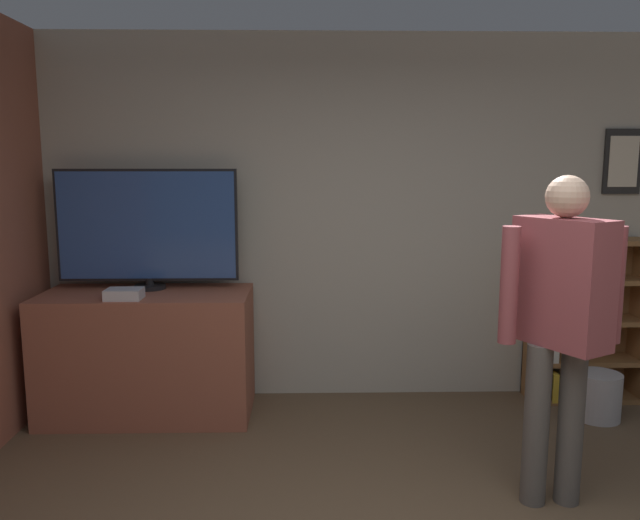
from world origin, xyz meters
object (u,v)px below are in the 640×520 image
at_px(game_console, 124,294).
at_px(bookshelf, 576,322).
at_px(television, 147,227).
at_px(person, 560,313).
at_px(waste_bin, 598,396).

distance_m(game_console, bookshelf, 3.25).
distance_m(television, bookshelf, 3.21).
height_order(person, waste_bin, person).
height_order(game_console, waste_bin, game_console).
distance_m(bookshelf, waste_bin, 0.57).
distance_m(bookshelf, person, 1.68).
bearing_deg(person, television, -149.26).
distance_m(television, waste_bin, 3.36).
bearing_deg(waste_bin, game_console, -179.17).
bearing_deg(person, waste_bin, 115.13).
relative_size(television, bookshelf, 1.04).
height_order(television, game_console, television).
distance_m(game_console, waste_bin, 3.32).
xyz_separation_m(game_console, waste_bin, (3.23, 0.05, -0.75)).
bearing_deg(person, bookshelf, 123.51).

